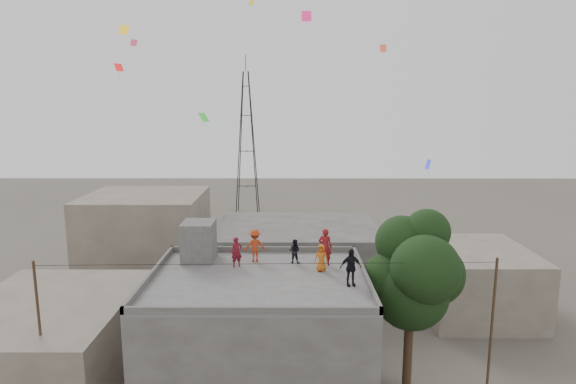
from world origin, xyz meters
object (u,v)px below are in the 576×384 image
object	(u,v)px
tree	(415,273)
person_dark_adult	(351,267)
transmission_tower	(247,144)
stair_head_box	(199,241)
person_red_adult	(325,247)

from	to	relation	value
tree	person_dark_adult	world-z (taller)	tree
transmission_tower	person_dark_adult	xyz separation A→B (m)	(8.13, -40.95, -2.13)
stair_head_box	person_red_adult	bearing A→B (deg)	-6.82
tree	person_dark_adult	size ratio (longest dim) A/B	5.45
transmission_tower	person_red_adult	distance (m)	38.89
tree	transmission_tower	distance (m)	41.12
tree	transmission_tower	world-z (taller)	transmission_tower
person_dark_adult	stair_head_box	bearing A→B (deg)	142.57
transmission_tower	person_dark_adult	distance (m)	41.80
stair_head_box	tree	size ratio (longest dim) A/B	0.22
stair_head_box	person_dark_adult	world-z (taller)	stair_head_box
stair_head_box	person_dark_adult	distance (m)	8.14
person_red_adult	stair_head_box	bearing A→B (deg)	6.84
tree	person_red_adult	bearing A→B (deg)	163.43
stair_head_box	person_red_adult	distance (m)	6.45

